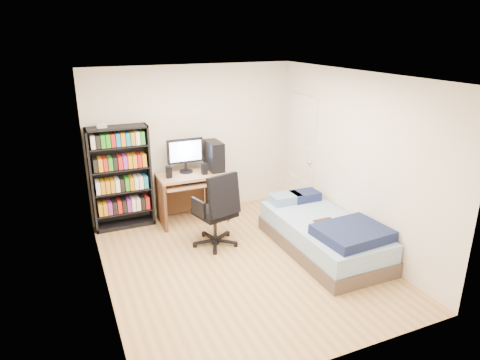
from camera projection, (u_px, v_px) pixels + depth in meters
name	position (u px, v px, depth m)	size (l,w,h in m)	color
room	(242.00, 176.00, 5.42)	(3.58, 4.08, 2.58)	tan
media_shelf	(121.00, 177.00, 6.67)	(0.92, 0.31, 1.71)	black
computer_desk	(197.00, 176.00, 7.01)	(1.09, 0.63, 1.37)	tan
office_chair	(217.00, 223.00, 6.21)	(0.82, 0.82, 1.14)	black
wire_cart	(221.00, 186.00, 7.26)	(0.51, 0.40, 0.76)	white
bed	(324.00, 234.00, 6.08)	(1.03, 2.07, 0.59)	brown
door	(302.00, 154.00, 7.32)	(0.12, 0.80, 2.00)	silver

